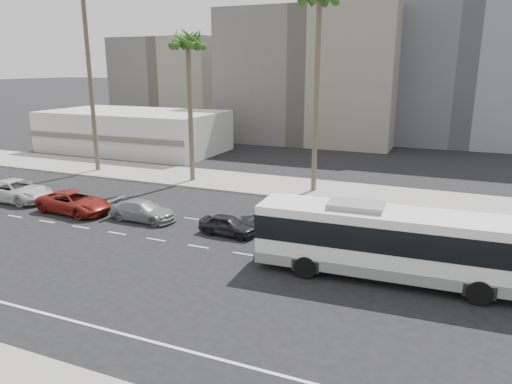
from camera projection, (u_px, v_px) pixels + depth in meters
The scene contains 13 objects.
ground at pixel (294, 263), 25.85m from camera, with size 700.00×700.00×0.00m, color black.
sidewalk_north at pixel (353, 193), 39.63m from camera, with size 120.00×7.00×0.15m, color gray.
commercial_low at pixel (134, 131), 59.63m from camera, with size 22.00×12.16×5.00m.
midrise_beige_west at pixel (315, 76), 68.10m from camera, with size 24.00×18.00×18.00m, color #66635E.
midrise_gray_center at pixel (469, 47), 65.77m from camera, with size 20.00×20.00×26.00m, color #5B5D62.
midrise_beige_far at pixel (180, 84), 82.72m from camera, with size 18.00×16.00×15.00m, color #66635E.
civic_tower at pixel (448, 8), 239.07m from camera, with size 42.00×42.00×129.00m.
city_bus at pixel (388, 241), 23.49m from camera, with size 13.32×3.53×3.80m.
car_a at pixel (228, 225), 29.98m from camera, with size 3.80×1.53×1.30m, color black.
car_b at pixel (143, 211), 32.80m from camera, with size 4.83×1.96×1.40m, color gray.
car_c at pixel (75, 202), 34.47m from camera, with size 5.78×2.67×1.61m, color maroon.
car_d at pixel (16, 191), 37.50m from camera, with size 6.12×2.82×1.70m, color silver.
palm_mid at pixel (188, 44), 40.91m from camera, with size 4.41×4.41×13.66m.
Camera 1 is at (7.42, -22.90, 10.40)m, focal length 33.12 mm.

